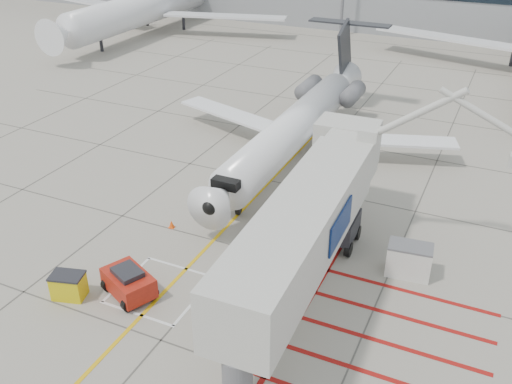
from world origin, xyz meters
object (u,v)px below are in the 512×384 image
at_px(jet_bridge, 300,241).
at_px(spill_bin, 69,286).
at_px(regional_jet, 282,119).
at_px(pushback_tug, 129,282).

height_order(jet_bridge, spill_bin, jet_bridge).
relative_size(regional_jet, spill_bin, 18.97).
distance_m(pushback_tug, spill_bin, 2.89).
height_order(regional_jet, pushback_tug, regional_jet).
height_order(pushback_tug, spill_bin, pushback_tug).
bearing_deg(jet_bridge, spill_bin, -161.91).
xyz_separation_m(jet_bridge, spill_bin, (-10.40, -3.74, -3.24)).
distance_m(regional_jet, jet_bridge, 14.92).
bearing_deg(pushback_tug, regional_jet, 109.79).
xyz_separation_m(pushback_tug, spill_bin, (-2.55, -1.35, -0.12)).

